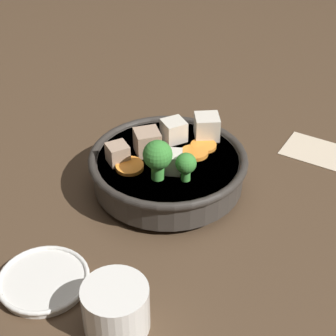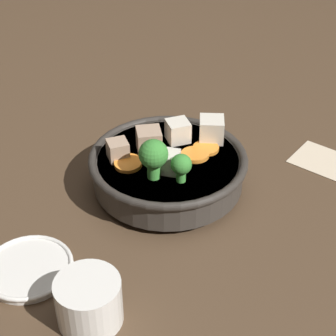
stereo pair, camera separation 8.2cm
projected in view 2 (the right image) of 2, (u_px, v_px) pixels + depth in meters
ground_plane at (168, 187)px, 0.84m from camera, size 3.00×3.00×0.00m
stirfry_bowl at (168, 166)px, 0.81m from camera, size 0.23×0.23×0.11m
side_saucer at (28, 268)px, 0.69m from camera, size 0.11×0.11×0.01m
tea_cup at (89, 301)px, 0.62m from camera, size 0.08×0.08×0.06m
napkin at (328, 163)px, 0.89m from camera, size 0.11×0.08×0.00m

